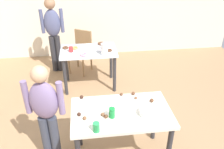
{
  "coord_description": "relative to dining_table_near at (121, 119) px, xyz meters",
  "views": [
    {
      "loc": [
        -0.43,
        -2.18,
        2.43
      ],
      "look_at": [
        -0.09,
        0.48,
        0.9
      ],
      "focal_mm": 37.18,
      "sensor_mm": 36.0,
      "label": 1
    }
  ],
  "objects": [
    {
      "name": "cake_ball_5",
      "position": [
        0.05,
        0.31,
        0.13
      ],
      "size": [
        0.04,
        0.04,
        0.04
      ],
      "primitive_type": "sphere",
      "color": "brown",
      "rests_on": "dining_table_near"
    },
    {
      "name": "cake_ball_1",
      "position": [
        -0.22,
        -0.05,
        0.13
      ],
      "size": [
        0.04,
        0.04,
        0.04
      ],
      "primitive_type": "sphere",
      "color": "brown",
      "rests_on": "dining_table_near"
    },
    {
      "name": "fork_near",
      "position": [
        -0.04,
        0.08,
        0.12
      ],
      "size": [
        0.17,
        0.02,
        0.01
      ],
      "primitive_type": "cube",
      "color": "silver",
      "rests_on": "dining_table_near"
    },
    {
      "name": "person_adult_far",
      "position": [
        -0.97,
        2.5,
        0.28
      ],
      "size": [
        0.45,
        0.21,
        1.53
      ],
      "color": "#28282D",
      "rests_on": "ground_plane"
    },
    {
      "name": "person_girl_near",
      "position": [
        -0.85,
        0.08,
        0.16
      ],
      "size": [
        0.46,
        0.25,
        1.35
      ],
      "color": "#383D4C",
      "rests_on": "ground_plane"
    },
    {
      "name": "cake_ball_2",
      "position": [
        0.2,
        0.31,
        0.14
      ],
      "size": [
        0.05,
        0.05,
        0.05
      ],
      "primitive_type": "sphere",
      "color": "brown",
      "rests_on": "dining_table_near"
    },
    {
      "name": "cup_far_1",
      "position": [
        -0.01,
        1.8,
        0.17
      ],
      "size": [
        0.08,
        0.08,
        0.11
      ],
      "primitive_type": "cylinder",
      "color": "red",
      "rests_on": "dining_table_far"
    },
    {
      "name": "cake_ball_7",
      "position": [
        0.39,
        0.13,
        0.14
      ],
      "size": [
        0.05,
        0.05,
        0.05
      ],
      "primitive_type": "sphere",
      "color": "brown",
      "rests_on": "dining_table_near"
    },
    {
      "name": "cake_ball_6",
      "position": [
        -0.42,
        -0.09,
        0.13
      ],
      "size": [
        0.04,
        0.04,
        0.04
      ],
      "primitive_type": "sphere",
      "color": "brown",
      "rests_on": "dining_table_near"
    },
    {
      "name": "wall_back",
      "position": [
        0.06,
        3.32,
        0.66
      ],
      "size": [
        6.4,
        0.1,
        2.6
      ],
      "primitive_type": "cube",
      "color": "beige",
      "rests_on": "ground_plane"
    },
    {
      "name": "dining_table_near",
      "position": [
        0.0,
        0.0,
        0.0
      ],
      "size": [
        1.14,
        0.68,
        0.75
      ],
      "color": "silver",
      "rests_on": "ground_plane"
    },
    {
      "name": "donut_far_1",
      "position": [
        -0.72,
        1.91,
        0.13
      ],
      "size": [
        0.11,
        0.11,
        0.03
      ],
      "primitive_type": "torus",
      "color": "brown",
      "rests_on": "dining_table_far"
    },
    {
      "name": "cake_ball_8",
      "position": [
        -0.48,
        -0.02,
        0.13
      ],
      "size": [
        0.04,
        0.04,
        0.04
      ],
      "primitive_type": "sphere",
      "color": "#3D2319",
      "rests_on": "dining_table_near"
    },
    {
      "name": "cake_ball_4",
      "position": [
        -0.19,
        -0.09,
        0.13
      ],
      "size": [
        0.04,
        0.04,
        0.04
      ],
      "primitive_type": "sphere",
      "color": "brown",
      "rests_on": "dining_table_near"
    },
    {
      "name": "dining_table_far",
      "position": [
        -0.31,
        1.79,
        -0.02
      ],
      "size": [
        1.0,
        0.62,
        0.75
      ],
      "color": "silver",
      "rests_on": "ground_plane"
    },
    {
      "name": "donut_far_5",
      "position": [
        -0.46,
        1.69,
        0.13
      ],
      "size": [
        0.13,
        0.13,
        0.04
      ],
      "primitive_type": "torus",
      "color": "white",
      "rests_on": "dining_table_far"
    },
    {
      "name": "donut_far_3",
      "position": [
        -0.39,
        1.56,
        0.13
      ],
      "size": [
        0.14,
        0.14,
        0.04
      ],
      "primitive_type": "torus",
      "color": "pink",
      "rests_on": "dining_table_far"
    },
    {
      "name": "pitcher_far",
      "position": [
        -0.04,
        1.56,
        0.21
      ],
      "size": [
        0.12,
        0.12,
        0.2
      ],
      "primitive_type": "cylinder",
      "color": "white",
      "rests_on": "dining_table_far"
    },
    {
      "name": "ground_plane",
      "position": [
        0.06,
        0.12,
        -0.64
      ],
      "size": [
        6.4,
        6.4,
        0.0
      ],
      "primitive_type": "plane",
      "color": "#9E7A56"
    },
    {
      "name": "cake_ball_3",
      "position": [
        -0.45,
        0.31,
        0.14
      ],
      "size": [
        0.05,
        0.05,
        0.05
      ],
      "primitive_type": "sphere",
      "color": "#3D2319",
      "rests_on": "dining_table_near"
    },
    {
      "name": "chair_far_table",
      "position": [
        -0.44,
        2.45,
        -0.14
      ],
      "size": [
        0.55,
        0.55,
        0.87
      ],
      "color": "olive",
      "rests_on": "ground_plane"
    },
    {
      "name": "mixing_bowl",
      "position": [
        0.29,
        -0.1,
        0.15
      ],
      "size": [
        0.21,
        0.21,
        0.07
      ],
      "primitive_type": "cylinder",
      "color": "white",
      "rests_on": "dining_table_near"
    },
    {
      "name": "cup_near_0",
      "position": [
        -0.31,
        -0.28,
        0.17
      ],
      "size": [
        0.07,
        0.07,
        0.11
      ],
      "primitive_type": "cylinder",
      "color": "green",
      "rests_on": "dining_table_near"
    },
    {
      "name": "donut_far_0",
      "position": [
        0.05,
        1.69,
        0.13
      ],
      "size": [
        0.1,
        0.1,
        0.03
      ],
      "primitive_type": "torus",
      "color": "brown",
      "rests_on": "dining_table_far"
    },
    {
      "name": "cake_ball_0",
      "position": [
        0.22,
        0.21,
        0.13
      ],
      "size": [
        0.04,
        0.04,
        0.04
      ],
      "primitive_type": "sphere",
      "color": "brown",
      "rests_on": "dining_table_near"
    },
    {
      "name": "donut_far_4",
      "position": [
        -0.55,
        1.88,
        0.13
      ],
      "size": [
        0.12,
        0.12,
        0.03
      ],
      "primitive_type": "torus",
      "color": "gold",
      "rests_on": "dining_table_far"
    },
    {
      "name": "donut_far_2",
      "position": [
        -0.06,
        2.02,
        0.13
      ],
      "size": [
        0.13,
        0.13,
        0.04
      ],
      "primitive_type": "torus",
      "color": "brown",
      "rests_on": "dining_table_far"
    },
    {
      "name": "soda_can",
      "position": [
        -0.12,
        -0.09,
        0.17
      ],
      "size": [
        0.07,
        0.07,
        0.12
      ],
      "primitive_type": "cylinder",
      "color": "#198438",
      "rests_on": "dining_table_near"
    },
    {
      "name": "cup_far_0",
      "position": [
        -0.61,
        1.75,
        0.16
      ],
      "size": [
        0.08,
        0.08,
        0.1
      ],
      "primitive_type": "cylinder",
      "color": "red",
      "rests_on": "dining_table_far"
    }
  ]
}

